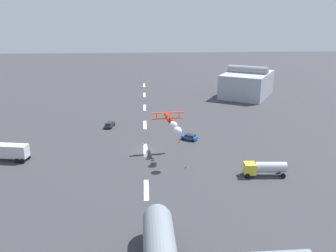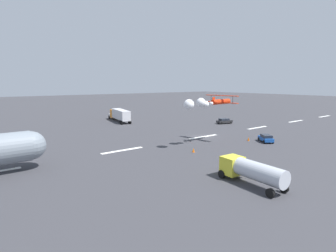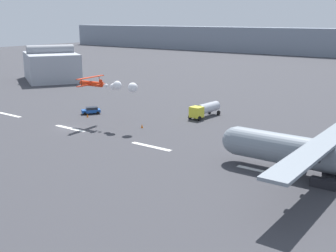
% 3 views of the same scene
% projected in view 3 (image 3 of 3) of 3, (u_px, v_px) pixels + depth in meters
% --- Properties ---
extents(ground_plane, '(440.00, 440.00, 0.00)m').
position_uv_depth(ground_plane, '(70.00, 128.00, 82.12)').
color(ground_plane, '#38383D').
rests_on(ground_plane, ground).
extents(runway_stripe_3, '(8.00, 0.90, 0.01)m').
position_uv_depth(runway_stripe_3, '(9.00, 115.00, 93.65)').
color(runway_stripe_3, white).
rests_on(runway_stripe_3, ground).
extents(runway_stripe_4, '(8.00, 0.90, 0.01)m').
position_uv_depth(runway_stripe_4, '(70.00, 128.00, 82.12)').
color(runway_stripe_4, white).
rests_on(runway_stripe_4, ground).
extents(runway_stripe_5, '(8.00, 0.90, 0.01)m').
position_uv_depth(runway_stripe_5, '(151.00, 146.00, 70.60)').
color(runway_stripe_5, white).
rests_on(runway_stripe_5, ground).
extents(runway_stripe_6, '(8.00, 0.90, 0.01)m').
position_uv_depth(runway_stripe_6, '(264.00, 172.00, 59.08)').
color(runway_stripe_6, white).
rests_on(runway_stripe_6, ground).
extents(cargo_transport_plane, '(27.14, 33.83, 11.33)m').
position_uv_depth(cargo_transport_plane, '(314.00, 153.00, 55.88)').
color(cargo_transport_plane, gray).
rests_on(cargo_transport_plane, ground).
extents(stunt_biplane_red, '(13.82, 7.47, 2.19)m').
position_uv_depth(stunt_biplane_red, '(111.00, 85.00, 81.62)').
color(stunt_biplane_red, red).
extents(fuel_tanker_truck, '(3.23, 8.44, 2.90)m').
position_uv_depth(fuel_tanker_truck, '(205.00, 109.00, 90.92)').
color(fuel_tanker_truck, yellow).
rests_on(fuel_tanker_truck, ground).
extents(airport_staff_sedan, '(3.80, 4.31, 1.52)m').
position_uv_depth(airport_staff_sedan, '(91.00, 110.00, 94.34)').
color(airport_staff_sedan, '#194CA5').
rests_on(airport_staff_sedan, ground).
extents(hangar_building, '(28.52, 25.79, 11.77)m').
position_uv_depth(hangar_building, '(51.00, 66.00, 144.28)').
color(hangar_building, '#9EA3AD').
rests_on(hangar_building, ground).
extents(traffic_cone_near, '(0.44, 0.44, 0.75)m').
position_uv_depth(traffic_cone_near, '(87.00, 115.00, 91.22)').
color(traffic_cone_near, orange).
rests_on(traffic_cone_near, ground).
extents(traffic_cone_far, '(0.44, 0.44, 0.75)m').
position_uv_depth(traffic_cone_far, '(142.00, 126.00, 82.37)').
color(traffic_cone_far, orange).
rests_on(traffic_cone_far, ground).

